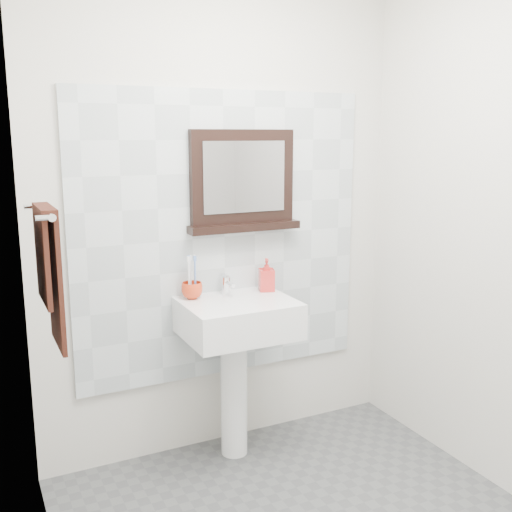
{
  "coord_description": "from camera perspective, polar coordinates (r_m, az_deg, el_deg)",
  "views": [
    {
      "loc": [
        -1.22,
        -1.77,
        1.68
      ],
      "look_at": [
        -0.08,
        0.55,
        1.15
      ],
      "focal_mm": 42.0,
      "sensor_mm": 36.0,
      "label": 1
    }
  ],
  "objects": [
    {
      "name": "hand_towel",
      "position": [
        2.41,
        -19.06,
        -0.92
      ],
      "size": [
        0.06,
        0.3,
        0.55
      ],
      "color": "black",
      "rests_on": "towel_bar"
    },
    {
      "name": "splashback",
      "position": [
        3.15,
        -3.09,
        1.87
      ],
      "size": [
        1.6,
        0.02,
        1.5
      ],
      "primitive_type": "cube",
      "color": "silver",
      "rests_on": "back_wall"
    },
    {
      "name": "toothbrush_cup",
      "position": [
        3.05,
        -6.12,
        -3.28
      ],
      "size": [
        0.12,
        0.12,
        0.08
      ],
      "primitive_type": "imported",
      "rotation": [
        0.0,
        0.0,
        -0.15
      ],
      "color": "red",
      "rests_on": "pedestal_sink"
    },
    {
      "name": "left_wall",
      "position": [
        1.83,
        -18.68,
        -2.55
      ],
      "size": [
        0.01,
        2.2,
        2.5
      ],
      "primitive_type": "cube",
      "color": "silver",
      "rests_on": "ground"
    },
    {
      "name": "soap_dispenser",
      "position": [
        3.17,
        1.02,
        -1.81
      ],
      "size": [
        0.1,
        0.1,
        0.17
      ],
      "primitive_type": "imported",
      "rotation": [
        0.0,
        0.0,
        -0.32
      ],
      "color": "red",
      "rests_on": "pedestal_sink"
    },
    {
      "name": "framed_mirror",
      "position": [
        3.13,
        -1.29,
        6.94
      ],
      "size": [
        0.61,
        0.11,
        0.52
      ],
      "color": "black",
      "rests_on": "back_wall"
    },
    {
      "name": "back_wall",
      "position": [
        3.15,
        -3.2,
        3.7
      ],
      "size": [
        2.0,
        0.01,
        2.5
      ],
      "primitive_type": "cube",
      "color": "silver",
      "rests_on": "ground"
    },
    {
      "name": "toothbrushes",
      "position": [
        3.03,
        -6.15,
        -1.78
      ],
      "size": [
        0.05,
        0.04,
        0.21
      ],
      "color": "white",
      "rests_on": "toothbrush_cup"
    },
    {
      "name": "towel_bar",
      "position": [
        2.38,
        -19.56,
        4.02
      ],
      "size": [
        0.07,
        0.4,
        0.03
      ],
      "color": "silver",
      "rests_on": "left_wall"
    },
    {
      "name": "pedestal_sink",
      "position": [
        3.07,
        -1.81,
        -7.52
      ],
      "size": [
        0.55,
        0.44,
        0.96
      ],
      "color": "white",
      "rests_on": "ground"
    }
  ]
}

